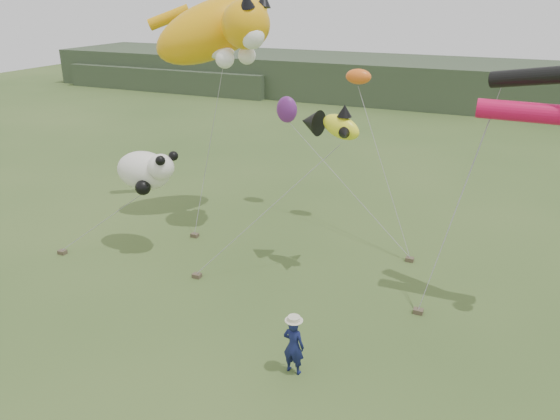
{
  "coord_description": "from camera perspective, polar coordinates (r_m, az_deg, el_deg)",
  "views": [
    {
      "loc": [
        7.14,
        -12.67,
        10.4
      ],
      "look_at": [
        0.2,
        3.0,
        3.55
      ],
      "focal_mm": 35.0,
      "sensor_mm": 36.0,
      "label": 1
    }
  ],
  "objects": [
    {
      "name": "ground",
      "position": [
        17.88,
        -4.62,
        -13.87
      ],
      "size": [
        120.0,
        120.0,
        0.0
      ],
      "primitive_type": "plane",
      "color": "#385123",
      "rests_on": "ground"
    },
    {
      "name": "sandbag_anchors",
      "position": [
        22.39,
        -3.22,
        -5.69
      ],
      "size": [
        15.13,
        5.59,
        0.17
      ],
      "color": "brown",
      "rests_on": "ground"
    },
    {
      "name": "tube_kites",
      "position": [
        18.95,
        25.94,
        10.5
      ],
      "size": [
        3.53,
        2.09,
        1.91
      ],
      "color": "black",
      "rests_on": "ground"
    },
    {
      "name": "festival_attendant",
      "position": [
        16.25,
        1.43,
        -14.02
      ],
      "size": [
        0.68,
        0.47,
        1.79
      ],
      "primitive_type": "imported",
      "rotation": [
        0.0,
        0.0,
        3.08
      ],
      "color": "#131948",
      "rests_on": "ground"
    },
    {
      "name": "headland",
      "position": [
        58.88,
        13.96,
        12.88
      ],
      "size": [
        90.0,
        13.0,
        4.0
      ],
      "color": "#2D3D28",
      "rests_on": "ground"
    },
    {
      "name": "misc_kites",
      "position": [
        26.52,
        3.17,
        11.53
      ],
      "size": [
        4.87,
        1.4,
        2.89
      ],
      "color": "orange",
      "rests_on": "ground"
    },
    {
      "name": "fish_kite",
      "position": [
        20.44,
        5.22,
        8.92
      ],
      "size": [
        2.7,
        1.75,
        1.41
      ],
      "color": "#FDFA27",
      "rests_on": "ground"
    },
    {
      "name": "panda_kite",
      "position": [
        23.31,
        -13.8,
        4.03
      ],
      "size": [
        2.86,
        1.85,
        1.78
      ],
      "color": "white",
      "rests_on": "ground"
    },
    {
      "name": "cat_kite",
      "position": [
        25.28,
        -6.33,
        18.22
      ],
      "size": [
        7.19,
        5.74,
        4.19
      ],
      "color": "#EEA30C",
      "rests_on": "ground"
    }
  ]
}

